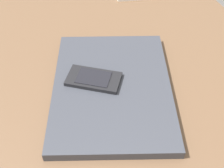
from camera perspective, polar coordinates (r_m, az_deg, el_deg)
The scene contains 3 objects.
desk_surface at distance 69.92cm, azimuth 0.38°, elevation 1.74°, with size 120.00×80.00×3.00cm, color brown.
laptop_closed at distance 63.65cm, azimuth -0.00°, elevation -0.65°, with size 33.82×24.82×1.93cm, color #33353D.
cell_phone_on_laptop at distance 63.55cm, azimuth -3.54°, elevation 0.98°, with size 11.22×12.81×1.00cm.
Camera 1 is at (-47.47, 17.06, 49.92)cm, focal length 47.65 mm.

